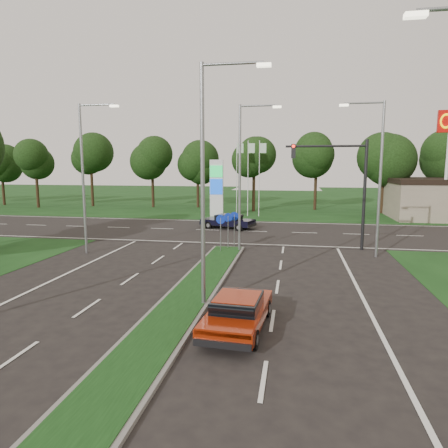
# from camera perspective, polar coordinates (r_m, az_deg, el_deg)

# --- Properties ---
(ground) EXTENTS (160.00, 160.00, 0.00)m
(ground) POSITION_cam_1_polar(r_m,az_deg,el_deg) (10.80, -15.19, -21.78)
(ground) COLOR black
(ground) RESTS_ON ground
(verge_far) EXTENTS (160.00, 50.00, 0.02)m
(verge_far) POSITION_cam_1_polar(r_m,az_deg,el_deg) (63.76, 6.32, 3.43)
(verge_far) COLOR #133411
(verge_far) RESTS_ON ground
(cross_road) EXTENTS (160.00, 12.00, 0.02)m
(cross_road) POSITION_cam_1_polar(r_m,az_deg,el_deg) (33.10, 2.73, -1.03)
(cross_road) COLOR black
(cross_road) RESTS_ON ground
(median_kerb) EXTENTS (2.00, 26.00, 0.12)m
(median_kerb) POSITION_cam_1_polar(r_m,az_deg,el_deg) (14.11, -8.08, -13.85)
(median_kerb) COLOR slate
(median_kerb) RESTS_ON ground
(streetlight_median_near) EXTENTS (2.53, 0.22, 9.00)m
(streetlight_median_near) POSITION_cam_1_polar(r_m,az_deg,el_deg) (14.75, -2.32, 7.19)
(streetlight_median_near) COLOR gray
(streetlight_median_near) RESTS_ON ground
(streetlight_median_far) EXTENTS (2.53, 0.22, 9.00)m
(streetlight_median_far) POSITION_cam_1_polar(r_m,az_deg,el_deg) (24.61, 2.73, 7.63)
(streetlight_median_far) COLOR gray
(streetlight_median_far) RESTS_ON ground
(streetlight_left_far) EXTENTS (2.53, 0.22, 9.00)m
(streetlight_left_far) POSITION_cam_1_polar(r_m,az_deg,el_deg) (25.63, -19.16, 7.21)
(streetlight_left_far) COLOR gray
(streetlight_left_far) RESTS_ON ground
(streetlight_right_far) EXTENTS (2.53, 0.22, 9.00)m
(streetlight_right_far) POSITION_cam_1_polar(r_m,az_deg,el_deg) (24.84, 21.02, 7.10)
(streetlight_right_far) COLOR gray
(streetlight_right_far) RESTS_ON ground
(traffic_signal) EXTENTS (5.10, 0.42, 7.00)m
(traffic_signal) POSITION_cam_1_polar(r_m,az_deg,el_deg) (26.58, 16.73, 6.43)
(traffic_signal) COLOR black
(traffic_signal) RESTS_ON ground
(median_signs) EXTENTS (1.16, 1.76, 2.38)m
(median_signs) POSITION_cam_1_polar(r_m,az_deg,el_deg) (25.41, 0.55, 0.05)
(median_signs) COLOR gray
(median_signs) RESTS_ON ground
(gas_pylon) EXTENTS (5.80, 1.26, 8.00)m
(gas_pylon) POSITION_cam_1_polar(r_m,az_deg,el_deg) (42.26, -0.77, 5.37)
(gas_pylon) COLOR silver
(gas_pylon) RESTS_ON ground
(treeline_far) EXTENTS (6.00, 6.00, 9.90)m
(treeline_far) POSITION_cam_1_polar(r_m,az_deg,el_deg) (48.52, 5.36, 10.00)
(treeline_far) COLOR black
(treeline_far) RESTS_ON ground
(red_sedan) EXTENTS (2.01, 4.32, 1.16)m
(red_sedan) POSITION_cam_1_polar(r_m,az_deg,el_deg) (13.46, 1.99, -12.33)
(red_sedan) COLOR maroon
(red_sedan) RESTS_ON ground
(navy_sedan) EXTENTS (4.82, 3.02, 1.23)m
(navy_sedan) POSITION_cam_1_polar(r_m,az_deg,el_deg) (34.31, 0.57, 0.43)
(navy_sedan) COLOR black
(navy_sedan) RESTS_ON ground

